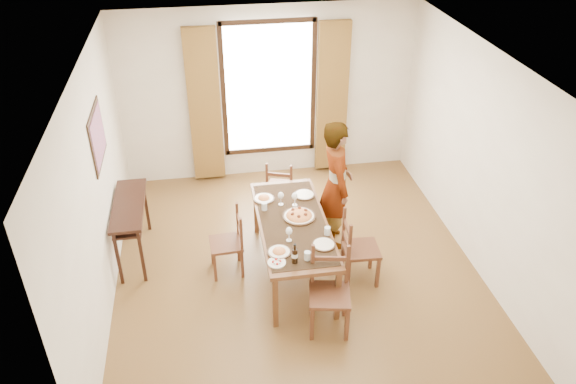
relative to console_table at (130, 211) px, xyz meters
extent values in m
plane|color=brown|center=(2.03, -0.60, -0.68)|extent=(5.00, 5.00, 0.00)
cube|color=silver|center=(2.03, 1.90, 0.67)|extent=(4.50, 0.10, 2.70)
cube|color=silver|center=(2.03, -3.10, 0.67)|extent=(4.50, 0.10, 2.70)
cube|color=silver|center=(-0.22, -0.60, 0.67)|extent=(0.10, 5.00, 2.70)
cube|color=silver|center=(4.28, -0.60, 0.67)|extent=(0.10, 5.00, 2.70)
cube|color=white|center=(2.03, -0.60, 2.04)|extent=(4.50, 5.00, 0.04)
cube|color=white|center=(2.03, 1.87, 0.77)|extent=(1.30, 0.04, 2.00)
cube|color=brown|center=(1.05, 1.81, 0.57)|extent=(0.48, 0.10, 2.40)
cube|color=brown|center=(3.01, 1.81, 0.57)|extent=(0.48, 0.10, 2.40)
cube|color=black|center=(-0.21, 0.00, 1.07)|extent=(0.02, 0.86, 0.66)
cube|color=red|center=(-0.20, 0.00, 1.07)|extent=(0.01, 0.76, 0.56)
cube|color=black|center=(0.00, 0.00, 0.10)|extent=(0.38, 1.20, 0.04)
cube|color=black|center=(0.00, 0.00, -0.02)|extent=(0.34, 1.10, 0.03)
cube|color=black|center=(-0.14, -0.55, -0.30)|extent=(0.04, 0.04, 0.76)
cube|color=black|center=(-0.14, 0.55, -0.30)|extent=(0.04, 0.04, 0.76)
cube|color=black|center=(0.14, -0.55, -0.30)|extent=(0.04, 0.04, 0.76)
cube|color=black|center=(0.14, 0.55, -0.30)|extent=(0.04, 0.04, 0.76)
cube|color=brown|center=(1.97, -0.66, 0.04)|extent=(0.82, 1.94, 0.05)
cube|color=black|center=(1.97, -0.66, 0.07)|extent=(0.76, 1.79, 0.01)
cube|color=brown|center=(1.62, -1.57, -0.33)|extent=(0.06, 0.06, 0.70)
cube|color=brown|center=(1.62, 0.25, -0.33)|extent=(0.06, 0.06, 0.70)
cube|color=brown|center=(2.32, -1.57, -0.33)|extent=(0.06, 0.06, 0.70)
cube|color=brown|center=(2.32, 0.25, -0.33)|extent=(0.06, 0.06, 0.70)
cube|color=#5B301E|center=(1.16, -0.52, -0.26)|extent=(0.41, 0.41, 0.04)
cube|color=#5B301E|center=(0.98, -0.36, -0.47)|extent=(0.04, 0.04, 0.42)
cube|color=#5B301E|center=(1.32, -0.34, -0.47)|extent=(0.04, 0.04, 0.42)
cube|color=#5B301E|center=(1.00, -0.70, -0.47)|extent=(0.04, 0.04, 0.42)
cube|color=#5B301E|center=(1.33, -0.68, -0.47)|extent=(0.04, 0.04, 0.42)
cube|color=#5B301E|center=(1.33, -0.34, -0.03)|extent=(0.03, 0.03, 0.47)
cube|color=#5B301E|center=(1.34, -0.68, -0.03)|extent=(0.03, 0.03, 0.47)
cube|color=#5B301E|center=(1.34, -0.51, -0.12)|extent=(0.04, 0.34, 0.05)
cube|color=#5B301E|center=(1.34, -0.51, 0.04)|extent=(0.04, 0.34, 0.05)
cube|color=#5B301E|center=(2.03, 0.67, -0.26)|extent=(0.51, 0.51, 0.04)
cube|color=#5B301E|center=(2.25, 0.78, -0.47)|extent=(0.04, 0.04, 0.43)
cube|color=#5B301E|center=(2.14, 0.45, -0.47)|extent=(0.04, 0.04, 0.43)
cube|color=#5B301E|center=(1.93, 0.89, -0.47)|extent=(0.04, 0.04, 0.43)
cube|color=#5B301E|center=(1.82, 0.57, -0.47)|extent=(0.04, 0.04, 0.43)
cube|color=#5B301E|center=(2.14, 0.45, -0.02)|extent=(0.03, 0.03, 0.47)
cube|color=#5B301E|center=(1.81, 0.56, -0.02)|extent=(0.03, 0.03, 0.47)
cube|color=#5B301E|center=(1.97, 0.50, -0.12)|extent=(0.33, 0.13, 0.05)
cube|color=#5B301E|center=(1.97, 0.50, 0.05)|extent=(0.33, 0.13, 0.05)
cube|color=#5B301E|center=(2.20, -1.69, -0.21)|extent=(0.52, 0.52, 0.04)
cube|color=#5B301E|center=(1.98, -1.83, -0.45)|extent=(0.04, 0.04, 0.47)
cube|color=#5B301E|center=(2.05, -1.46, -0.45)|extent=(0.04, 0.04, 0.47)
cube|color=#5B301E|center=(2.35, -1.91, -0.45)|extent=(0.04, 0.04, 0.47)
cube|color=#5B301E|center=(2.42, -1.54, -0.45)|extent=(0.04, 0.04, 0.47)
cube|color=#5B301E|center=(2.05, -1.45, 0.05)|extent=(0.04, 0.04, 0.52)
cube|color=#5B301E|center=(2.42, -1.53, 0.05)|extent=(0.04, 0.04, 0.52)
cube|color=#5B301E|center=(2.24, -1.49, -0.06)|extent=(0.38, 0.10, 0.05)
cube|color=#5B301E|center=(2.24, -1.49, 0.13)|extent=(0.38, 0.10, 0.05)
cube|color=#5B301E|center=(2.76, -0.94, -0.23)|extent=(0.44, 0.44, 0.04)
cube|color=#5B301E|center=(2.93, -1.13, -0.46)|extent=(0.04, 0.04, 0.45)
cube|color=#5B301E|center=(2.57, -1.11, -0.46)|extent=(0.04, 0.04, 0.45)
cube|color=#5B301E|center=(2.95, -0.77, -0.46)|extent=(0.04, 0.04, 0.45)
cube|color=#5B301E|center=(2.59, -0.75, -0.46)|extent=(0.04, 0.04, 0.45)
cube|color=#5B301E|center=(2.56, -1.11, 0.02)|extent=(0.04, 0.04, 0.50)
cube|color=#5B301E|center=(2.58, -0.75, 0.02)|extent=(0.04, 0.04, 0.50)
cube|color=#5B301E|center=(2.57, -0.93, -0.08)|extent=(0.05, 0.36, 0.05)
cube|color=#5B301E|center=(2.57, -0.93, 0.10)|extent=(0.05, 0.36, 0.05)
imported|color=#9D9EA5|center=(2.63, -0.12, 0.20)|extent=(0.65, 0.44, 1.77)
cylinder|color=silver|center=(2.32, -0.98, 0.12)|extent=(0.07, 0.07, 0.10)
cylinder|color=silver|center=(1.67, -0.34, 0.12)|extent=(0.07, 0.07, 0.10)
cylinder|color=silver|center=(2.00, -1.39, 0.12)|extent=(0.07, 0.07, 0.10)
camera|label=1|loc=(1.02, -6.08, 3.96)|focal=35.00mm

